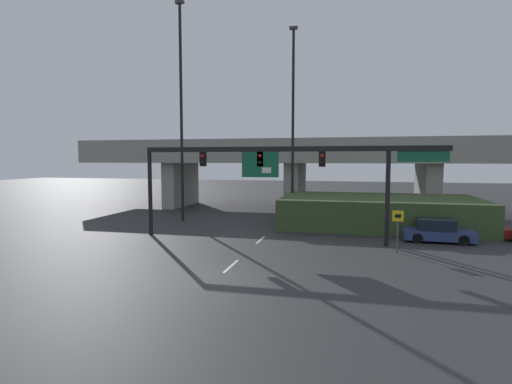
# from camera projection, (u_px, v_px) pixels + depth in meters

# --- Properties ---
(ground_plane) EXTENTS (160.00, 160.00, 0.00)m
(ground_plane) POSITION_uv_depth(u_px,v_px,m) (219.00, 276.00, 17.92)
(ground_plane) COLOR #2D2D30
(lane_markings) EXTENTS (0.14, 22.25, 0.01)m
(lane_markings) POSITION_uv_depth(u_px,v_px,m) (271.00, 231.00, 29.25)
(lane_markings) COLOR silver
(lane_markings) RESTS_ON ground
(signal_gantry) EXTENTS (19.28, 0.44, 6.06)m
(signal_gantry) POSITION_uv_depth(u_px,v_px,m) (280.00, 163.00, 25.29)
(signal_gantry) COLOR black
(signal_gantry) RESTS_ON ground
(speed_limit_sign) EXTENTS (0.60, 0.11, 2.43)m
(speed_limit_sign) POSITION_uv_depth(u_px,v_px,m) (398.00, 225.00, 22.43)
(speed_limit_sign) COLOR #4C4C4C
(speed_limit_sign) RESTS_ON ground
(highway_light_pole_near) EXTENTS (0.70, 0.36, 18.14)m
(highway_light_pole_near) POSITION_uv_depth(u_px,v_px,m) (181.00, 109.00, 33.17)
(highway_light_pole_near) COLOR black
(highway_light_pole_near) RESTS_ON ground
(highway_light_pole_far) EXTENTS (0.70, 0.36, 16.62)m
(highway_light_pole_far) POSITION_uv_depth(u_px,v_px,m) (293.00, 120.00, 34.89)
(highway_light_pole_far) COLOR black
(highway_light_pole_far) RESTS_ON ground
(overpass_bridge) EXTENTS (45.76, 8.72, 7.25)m
(overpass_bridge) POSITION_uv_depth(u_px,v_px,m) (296.00, 161.00, 41.71)
(overpass_bridge) COLOR gray
(overpass_bridge) RESTS_ON ground
(grass_embankment) EXTENTS (14.89, 8.47, 2.30)m
(grass_embankment) POSITION_uv_depth(u_px,v_px,m) (379.00, 212.00, 31.30)
(grass_embankment) COLOR #384C28
(grass_embankment) RESTS_ON ground
(parked_sedan_near_right) EXTENTS (4.30, 1.95, 1.47)m
(parked_sedan_near_right) POSITION_uv_depth(u_px,v_px,m) (437.00, 231.00, 25.44)
(parked_sedan_near_right) COLOR navy
(parked_sedan_near_right) RESTS_ON ground
(parked_sedan_mid_right) EXTENTS (4.81, 2.78, 1.43)m
(parked_sedan_mid_right) POSITION_uv_depth(u_px,v_px,m) (479.00, 227.00, 26.94)
(parked_sedan_mid_right) COLOR maroon
(parked_sedan_mid_right) RESTS_ON ground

